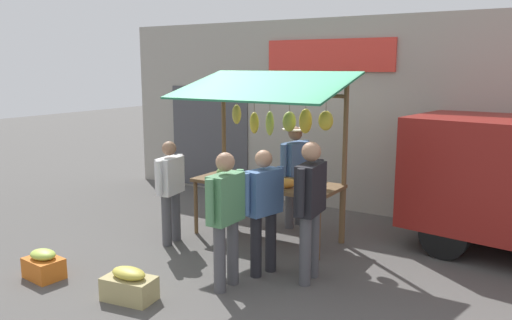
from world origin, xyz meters
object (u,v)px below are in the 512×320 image
object	(u,v)px
shopper_with_shopping_bag	(226,211)
shopper_in_grey_tee	(310,201)
market_stall	(268,136)
vendor_with_sunhat	(295,168)
produce_crate_near	(44,265)
shopper_in_striped_shirt	(264,204)
produce_crate_side	(129,285)
shopper_with_ponytail	(170,186)

from	to	relation	value
shopper_with_shopping_bag	shopper_in_grey_tee	bearing A→B (deg)	-46.86
market_stall	vendor_with_sunhat	world-z (taller)	market_stall
shopper_with_shopping_bag	produce_crate_near	bearing A→B (deg)	114.80
shopper_in_striped_shirt	produce_crate_side	world-z (taller)	shopper_in_striped_shirt
shopper_in_striped_shirt	produce_crate_side	size ratio (longest dim) A/B	2.53
shopper_in_grey_tee	shopper_with_shopping_bag	xyz separation A→B (m)	(0.73, 0.70, -0.07)
shopper_in_striped_shirt	produce_crate_near	world-z (taller)	shopper_in_striped_shirt
shopper_in_grey_tee	shopper_with_shopping_bag	size ratio (longest dim) A/B	1.06
produce_crate_near	produce_crate_side	world-z (taller)	produce_crate_side
shopper_with_shopping_bag	produce_crate_side	distance (m)	1.35
shopper_in_striped_shirt	produce_crate_near	xyz separation A→B (m)	(2.22, 1.55, -0.74)
shopper_with_ponytail	shopper_with_shopping_bag	xyz separation A→B (m)	(-1.59, 0.85, 0.07)
produce_crate_side	shopper_in_striped_shirt	bearing A→B (deg)	-121.69
vendor_with_sunhat	market_stall	bearing A→B (deg)	2.36
shopper_with_ponytail	shopper_in_grey_tee	distance (m)	2.33
shopper_with_ponytail	produce_crate_side	size ratio (longest dim) A/B	2.43
vendor_with_sunhat	produce_crate_near	xyz separation A→B (m)	(1.63, 3.48, -0.80)
shopper_in_striped_shirt	produce_crate_near	size ratio (longest dim) A/B	3.13
shopper_in_striped_shirt	produce_crate_side	distance (m)	1.83
shopper_with_ponytail	produce_crate_near	world-z (taller)	shopper_with_ponytail
market_stall	shopper_with_ponytail	xyz separation A→B (m)	(1.09, 0.95, -0.69)
produce_crate_near	shopper_in_grey_tee	bearing A→B (deg)	-149.29
market_stall	shopper_with_shopping_bag	xyz separation A→B (m)	(-0.50, 1.80, -0.62)
shopper_in_grey_tee	produce_crate_near	xyz separation A→B (m)	(2.80, 1.66, -0.83)
vendor_with_sunhat	shopper_with_ponytail	world-z (taller)	vendor_with_sunhat
produce_crate_near	produce_crate_side	bearing A→B (deg)	-174.79
shopper_with_ponytail	market_stall	bearing A→B (deg)	-58.01
produce_crate_side	shopper_with_ponytail	bearing A→B (deg)	-63.04
shopper_in_grey_tee	shopper_with_shopping_bag	world-z (taller)	shopper_in_grey_tee
shopper_in_striped_shirt	produce_crate_near	distance (m)	2.80
vendor_with_sunhat	shopper_with_ponytail	size ratio (longest dim) A/B	1.08
shopper_with_ponytail	shopper_in_grey_tee	size ratio (longest dim) A/B	0.89
market_stall	shopper_in_striped_shirt	size ratio (longest dim) A/B	1.59
vendor_with_sunhat	shopper_in_grey_tee	bearing A→B (deg)	40.61
shopper_with_ponytail	produce_crate_side	world-z (taller)	shopper_with_ponytail
market_stall	produce_crate_near	bearing A→B (deg)	60.61
market_stall	produce_crate_side	world-z (taller)	market_stall
shopper_in_grey_tee	shopper_with_shopping_bag	bearing A→B (deg)	128.07
shopper_with_shopping_bag	produce_crate_near	distance (m)	2.40
market_stall	vendor_with_sunhat	xyz separation A→B (m)	(-0.07, -0.71, -0.59)
vendor_with_sunhat	shopper_in_striped_shirt	distance (m)	2.02
shopper_in_striped_shirt	vendor_with_sunhat	bearing A→B (deg)	30.94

